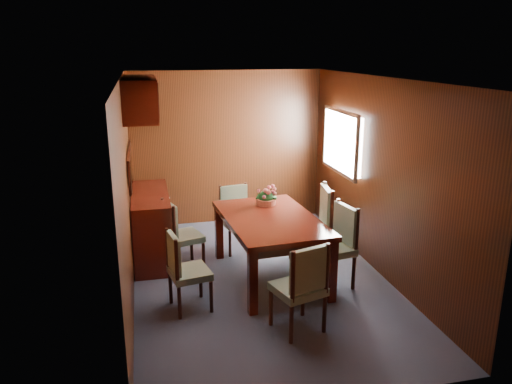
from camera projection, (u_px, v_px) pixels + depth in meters
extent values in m
plane|color=#404557|center=(260.00, 280.00, 6.08)|extent=(4.50, 4.50, 0.00)
cube|color=black|center=(127.00, 193.00, 5.42)|extent=(0.02, 4.50, 2.40)
cube|color=black|center=(380.00, 178.00, 6.06)|extent=(0.02, 4.50, 2.40)
cube|color=black|center=(227.00, 148.00, 7.85)|extent=(3.00, 0.02, 2.40)
cube|color=black|center=(333.00, 265.00, 3.64)|extent=(3.00, 0.02, 2.40)
cube|color=black|center=(261.00, 79.00, 5.41)|extent=(3.00, 4.50, 0.02)
cube|color=white|center=(345.00, 142.00, 7.02)|extent=(0.14, 1.10, 0.80)
cube|color=#B2B2B7|center=(340.00, 142.00, 7.00)|extent=(0.04, 1.20, 0.90)
cube|color=black|center=(130.00, 166.00, 6.34)|extent=(0.03, 1.36, 0.41)
cube|color=silver|center=(132.00, 166.00, 6.34)|extent=(0.01, 1.30, 0.35)
cube|color=#350C06|center=(139.00, 98.00, 6.14)|extent=(0.40, 1.40, 0.50)
cube|color=#350C06|center=(152.00, 226.00, 6.62)|extent=(0.48, 1.40, 0.90)
cube|color=#350C06|center=(253.00, 283.00, 5.21)|extent=(0.10, 0.10, 0.72)
cube|color=#350C06|center=(332.00, 271.00, 5.47)|extent=(0.10, 0.10, 0.72)
cube|color=#350C06|center=(219.00, 232.00, 6.62)|extent=(0.10, 0.10, 0.72)
cube|color=#350C06|center=(283.00, 225.00, 6.88)|extent=(0.10, 0.10, 0.72)
cube|color=black|center=(270.00, 226.00, 5.96)|extent=(1.03, 1.61, 0.10)
cube|color=#350C06|center=(270.00, 220.00, 5.94)|extent=(1.17, 1.75, 0.06)
cylinder|color=black|center=(171.00, 288.00, 5.48)|extent=(0.04, 0.04, 0.36)
cylinder|color=black|center=(180.00, 303.00, 5.16)|extent=(0.04, 0.04, 0.36)
cylinder|color=black|center=(201.00, 283.00, 5.61)|extent=(0.04, 0.04, 0.36)
cylinder|color=black|center=(211.00, 297.00, 5.29)|extent=(0.04, 0.04, 0.36)
cube|color=gray|center=(190.00, 273.00, 5.32)|extent=(0.47, 0.49, 0.07)
cylinder|color=black|center=(168.00, 249.00, 5.35)|extent=(0.04, 0.04, 0.47)
cylinder|color=black|center=(177.00, 262.00, 5.03)|extent=(0.04, 0.04, 0.47)
cube|color=gray|center=(174.00, 253.00, 5.19)|extent=(0.13, 0.39, 0.40)
cylinder|color=black|center=(166.00, 252.00, 6.43)|extent=(0.04, 0.04, 0.37)
cylinder|color=black|center=(177.00, 263.00, 6.12)|extent=(0.04, 0.04, 0.37)
cylinder|color=black|center=(192.00, 247.00, 6.60)|extent=(0.04, 0.04, 0.37)
cylinder|color=black|center=(204.00, 257.00, 6.29)|extent=(0.04, 0.04, 0.37)
cube|color=gray|center=(184.00, 237.00, 6.29)|extent=(0.53, 0.54, 0.08)
cylinder|color=black|center=(163.00, 217.00, 6.29)|extent=(0.04, 0.04, 0.49)
cylinder|color=black|center=(174.00, 226.00, 5.98)|extent=(0.04, 0.04, 0.49)
cube|color=gray|center=(170.00, 219.00, 6.14)|extent=(0.17, 0.40, 0.42)
cylinder|color=black|center=(354.00, 273.00, 5.80)|extent=(0.04, 0.04, 0.40)
cylinder|color=black|center=(335.00, 260.00, 6.16)|extent=(0.04, 0.04, 0.40)
cylinder|color=black|center=(325.00, 279.00, 5.65)|extent=(0.04, 0.04, 0.40)
cylinder|color=black|center=(307.00, 265.00, 6.01)|extent=(0.04, 0.04, 0.40)
cube|color=gray|center=(331.00, 249.00, 5.83)|extent=(0.53, 0.54, 0.08)
cylinder|color=black|center=(357.00, 231.00, 5.66)|extent=(0.04, 0.04, 0.53)
cylinder|color=black|center=(337.00, 220.00, 6.02)|extent=(0.04, 0.04, 0.53)
cube|color=gray|center=(345.00, 224.00, 5.82)|extent=(0.14, 0.43, 0.45)
cylinder|color=black|center=(329.00, 256.00, 6.24)|extent=(0.05, 0.05, 0.43)
cylinder|color=black|center=(322.00, 243.00, 6.66)|extent=(0.05, 0.05, 0.43)
cylinder|color=black|center=(296.00, 257.00, 6.21)|extent=(0.05, 0.05, 0.43)
cylinder|color=black|center=(291.00, 244.00, 6.63)|extent=(0.05, 0.05, 0.43)
cube|color=gray|center=(310.00, 229.00, 6.36)|extent=(0.55, 0.57, 0.09)
cylinder|color=black|center=(331.00, 213.00, 6.09)|extent=(0.05, 0.05, 0.57)
cylinder|color=black|center=(324.00, 203.00, 6.51)|extent=(0.05, 0.05, 0.57)
cube|color=gray|center=(326.00, 206.00, 6.29)|extent=(0.13, 0.46, 0.48)
cylinder|color=black|center=(291.00, 325.00, 4.73)|extent=(0.04, 0.04, 0.38)
cylinder|color=black|center=(324.00, 315.00, 4.92)|extent=(0.04, 0.04, 0.38)
cylinder|color=black|center=(271.00, 308.00, 5.04)|extent=(0.04, 0.04, 0.38)
cylinder|color=black|center=(303.00, 299.00, 5.23)|extent=(0.04, 0.04, 0.38)
cube|color=gray|center=(298.00, 289.00, 4.91)|extent=(0.56, 0.54, 0.08)
cylinder|color=black|center=(293.00, 277.00, 4.58)|extent=(0.04, 0.04, 0.51)
cylinder|color=black|center=(327.00, 268.00, 4.77)|extent=(0.04, 0.04, 0.51)
cube|color=gray|center=(309.00, 270.00, 4.69)|extent=(0.41, 0.17, 0.43)
cylinder|color=black|center=(246.00, 231.00, 7.17)|extent=(0.04, 0.04, 0.37)
cylinder|color=black|center=(221.00, 235.00, 7.03)|extent=(0.04, 0.04, 0.37)
cylinder|color=black|center=(256.00, 240.00, 6.85)|extent=(0.04, 0.04, 0.37)
cylinder|color=black|center=(230.00, 244.00, 6.71)|extent=(0.04, 0.04, 0.37)
cube|color=gray|center=(238.00, 221.00, 6.87)|extent=(0.49, 0.48, 0.07)
cylinder|color=black|center=(246.00, 199.00, 7.04)|extent=(0.04, 0.04, 0.49)
cylinder|color=black|center=(221.00, 202.00, 6.90)|extent=(0.04, 0.04, 0.49)
cube|color=gray|center=(234.00, 200.00, 6.95)|extent=(0.40, 0.12, 0.41)
cylinder|color=#A24C31|center=(266.00, 202.00, 6.39)|extent=(0.25, 0.25, 0.08)
sphere|color=#1C541C|center=(266.00, 197.00, 6.38)|extent=(0.19, 0.19, 0.19)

